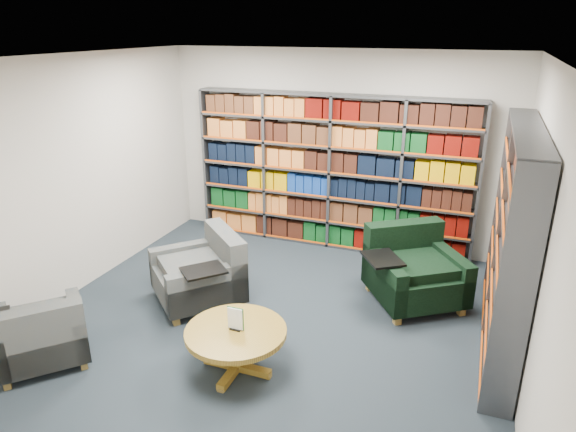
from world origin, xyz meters
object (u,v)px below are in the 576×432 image
(chair_teal_left, at_px, (205,274))
(coffee_table, at_px, (236,338))
(chair_green_right, at_px, (412,271))
(chair_teal_front, at_px, (41,337))

(chair_teal_left, height_order, coffee_table, chair_teal_left)
(chair_green_right, xyz_separation_m, chair_teal_front, (-3.12, -2.56, -0.06))
(chair_teal_front, height_order, coffee_table, chair_teal_front)
(chair_teal_front, relative_size, coffee_table, 1.19)
(chair_teal_left, bearing_deg, coffee_table, -48.88)
(coffee_table, bearing_deg, chair_green_right, 56.21)
(coffee_table, bearing_deg, chair_teal_left, 131.12)
(chair_teal_left, xyz_separation_m, coffee_table, (0.94, -1.08, 0.02))
(chair_teal_front, bearing_deg, coffee_table, 17.71)
(coffee_table, bearing_deg, chair_teal_front, -162.29)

